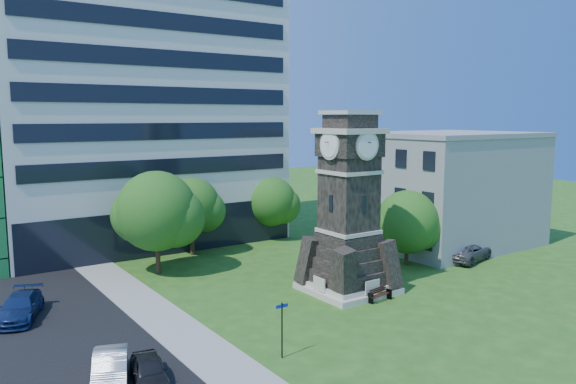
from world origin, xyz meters
TOP-DOWN VIEW (x-y plane):
  - ground at (0.00, 0.00)m, footprint 160.00×160.00m
  - sidewalk at (-9.50, 5.00)m, footprint 3.00×70.00m
  - street at (-18.00, 5.00)m, footprint 14.00×80.00m
  - clock_tower at (3.00, 2.00)m, footprint 5.40×5.40m
  - office_tall at (-3.20, 25.84)m, footprint 26.20×15.11m
  - office_low at (19.97, 8.00)m, footprint 15.20×12.20m
  - car_street_south at (-13.08, -3.31)m, footprint 2.21×3.86m
  - car_street_mid at (-14.50, -2.31)m, footprint 2.79×4.51m
  - car_street_north at (-16.41, 8.80)m, footprint 3.74×5.37m
  - car_east_lot at (16.46, 2.61)m, footprint 5.85×3.74m
  - park_bench at (3.29, -0.79)m, footprint 1.72×0.46m
  - street_sign at (-6.69, -4.39)m, footprint 0.68×0.07m
  - tree_nw at (-6.01, 13.34)m, footprint 6.63×6.03m
  - tree_nc at (-1.39, 17.26)m, footprint 5.35×4.86m
  - tree_ne at (7.59, 18.66)m, footprint 5.25×4.78m
  - tree_east at (11.40, 4.53)m, footprint 5.56×5.06m

SIDE VIEW (x-z plane):
  - ground at x=0.00m, z-range 0.00..0.00m
  - street at x=-18.00m, z-range 0.00..0.02m
  - sidewalk at x=-9.50m, z-range 0.00..0.06m
  - park_bench at x=3.29m, z-range 0.03..0.91m
  - car_street_south at x=-13.08m, z-range 0.00..1.24m
  - car_street_mid at x=-14.50m, z-range 0.00..1.40m
  - car_street_north at x=-16.41m, z-range 0.00..1.44m
  - car_east_lot at x=16.46m, z-range 0.00..1.50m
  - street_sign at x=-6.69m, z-range 0.36..3.19m
  - tree_east at x=11.40m, z-range 0.35..6.38m
  - tree_ne at x=7.59m, z-range 0.52..6.62m
  - tree_nc at x=-1.39m, z-range 0.76..7.50m
  - tree_nw at x=-6.01m, z-range 0.71..8.56m
  - office_low at x=19.97m, z-range 0.01..10.41m
  - clock_tower at x=3.00m, z-range -0.83..11.39m
  - office_tall at x=-3.20m, z-range -0.08..28.52m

